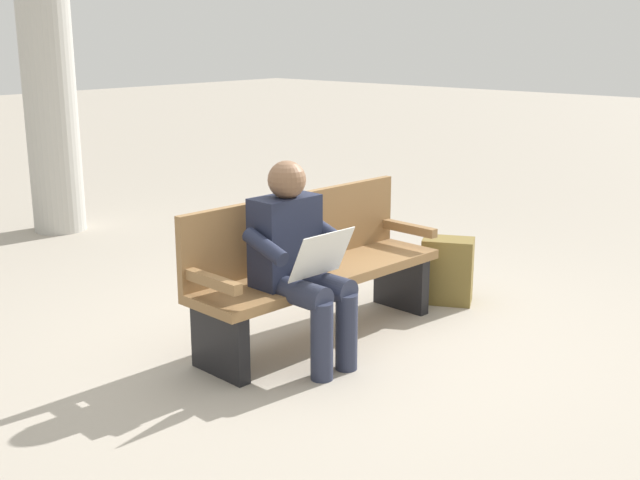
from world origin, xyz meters
The scene contains 5 objects.
ground_plane centered at (0.00, 0.00, 0.00)m, with size 40.00×40.00×0.00m, color #A89E8E.
bench_near centered at (0.00, -0.07, 0.46)m, with size 1.82×0.58×0.90m.
person_seated centered at (0.35, 0.14, 0.63)m, with size 0.59×0.59×1.18m.
backpack centered at (-1.13, 0.21, 0.23)m, with size 0.38×0.42×0.47m.
support_pillar centered at (-0.47, -3.79, 2.08)m, with size 0.49×0.49×4.15m, color #B2AFA8.
Camera 1 is at (3.61, 3.19, 1.90)m, focal length 45.49 mm.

